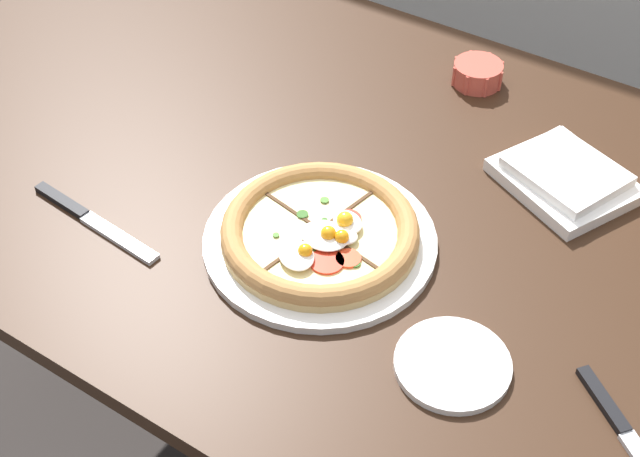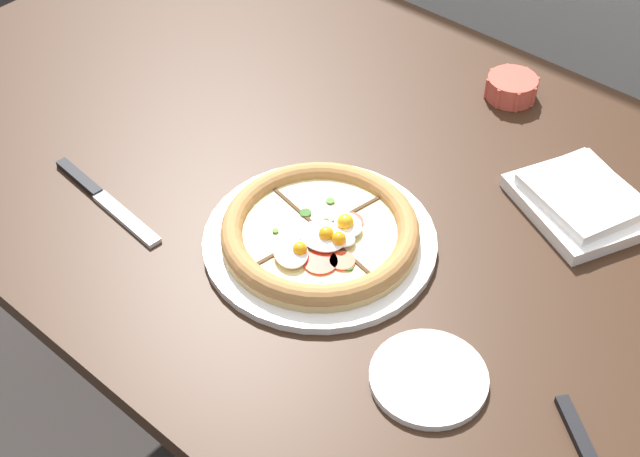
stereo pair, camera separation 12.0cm
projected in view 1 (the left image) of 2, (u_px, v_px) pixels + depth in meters
The scene contains 8 objects.
ground_plane at pixel (311, 448), 1.88m from camera, with size 12.00×12.00×0.00m, color #2D2826.
dining_table at pixel (308, 212), 1.40m from camera, with size 1.52×0.94×0.78m.
pizza at pixel (320, 234), 1.21m from camera, with size 0.32×0.32×0.05m.
ramekin_bowl at pixel (478, 73), 1.48m from camera, with size 0.09×0.09×0.04m.
napkin_folded at pixel (565, 177), 1.30m from camera, with size 0.23×0.22×0.04m.
knife_main at pixel (633, 444), 0.99m from camera, with size 0.19×0.15×0.01m.
knife_spare at pixel (93, 221), 1.25m from camera, with size 0.24×0.04×0.01m.
side_saucer at pixel (453, 364), 1.07m from camera, with size 0.14×0.14×0.01m.
Camera 1 is at (0.58, -0.85, 1.64)m, focal length 50.00 mm.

